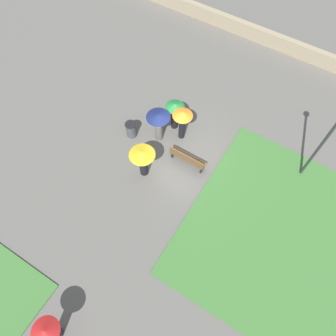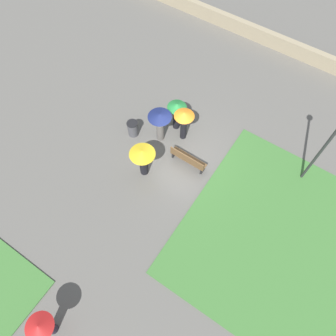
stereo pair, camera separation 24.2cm
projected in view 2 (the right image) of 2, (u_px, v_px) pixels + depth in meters
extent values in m
plane|color=#66635E|center=(182.00, 151.00, 16.08)|extent=(90.00, 90.00, 0.00)
cube|color=#427A38|center=(295.00, 249.00, 13.70)|extent=(9.27, 8.55, 0.06)
cube|color=tan|center=(266.00, 37.00, 19.40)|extent=(45.00, 0.35, 0.89)
cube|color=brown|center=(189.00, 159.00, 15.37)|extent=(1.80, 0.44, 0.05)
cube|color=brown|center=(187.00, 159.00, 15.08)|extent=(1.80, 0.07, 0.45)
cube|color=#232326|center=(203.00, 169.00, 15.35)|extent=(0.08, 0.38, 0.40)
cube|color=#232326|center=(174.00, 153.00, 15.79)|extent=(0.08, 0.38, 0.40)
cylinder|color=#2D2D30|center=(320.00, 152.00, 13.44)|extent=(0.12, 0.12, 4.43)
cylinder|color=#4C4C51|center=(133.00, 129.00, 16.21)|extent=(0.51, 0.51, 0.85)
cylinder|color=black|center=(132.00, 123.00, 15.83)|extent=(0.55, 0.55, 0.03)
cylinder|color=slate|center=(160.00, 131.00, 15.96)|extent=(0.48, 0.48, 1.13)
sphere|color=brown|center=(160.00, 123.00, 15.36)|extent=(0.23, 0.23, 0.23)
cylinder|color=#4C4C4F|center=(160.00, 119.00, 15.11)|extent=(0.02, 0.02, 0.35)
cone|color=navy|center=(160.00, 115.00, 14.87)|extent=(1.12, 1.12, 0.19)
cylinder|color=black|center=(144.00, 166.00, 15.05)|extent=(0.47, 0.47, 1.07)
sphere|color=brown|center=(143.00, 159.00, 14.50)|extent=(0.19, 0.19, 0.19)
cylinder|color=#4C4C4F|center=(143.00, 156.00, 14.27)|extent=(0.02, 0.02, 0.35)
cone|color=gold|center=(142.00, 153.00, 14.02)|extent=(1.16, 1.16, 0.22)
cylinder|color=black|center=(176.00, 121.00, 16.38)|extent=(0.43, 0.43, 0.97)
sphere|color=beige|center=(177.00, 113.00, 15.86)|extent=(0.21, 0.21, 0.21)
cylinder|color=#4C4C4F|center=(177.00, 109.00, 15.62)|extent=(0.02, 0.02, 0.35)
cone|color=#237A38|center=(177.00, 106.00, 15.37)|extent=(0.93, 0.93, 0.22)
cylinder|color=black|center=(183.00, 130.00, 16.00)|extent=(0.34, 0.34, 1.13)
sphere|color=#997051|center=(184.00, 122.00, 15.42)|extent=(0.20, 0.20, 0.20)
cylinder|color=#4C4C4F|center=(184.00, 118.00, 15.18)|extent=(0.02, 0.02, 0.35)
cone|color=orange|center=(184.00, 114.00, 14.92)|extent=(0.96, 0.96, 0.24)
cylinder|color=#2D2333|center=(50.00, 328.00, 11.82)|extent=(0.50, 0.50, 1.02)
sphere|color=brown|center=(44.00, 327.00, 11.29)|extent=(0.19, 0.19, 0.19)
cylinder|color=#4C4C4F|center=(41.00, 327.00, 11.05)|extent=(0.02, 0.02, 0.35)
cone|color=red|center=(38.00, 326.00, 10.80)|extent=(0.99, 0.99, 0.21)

